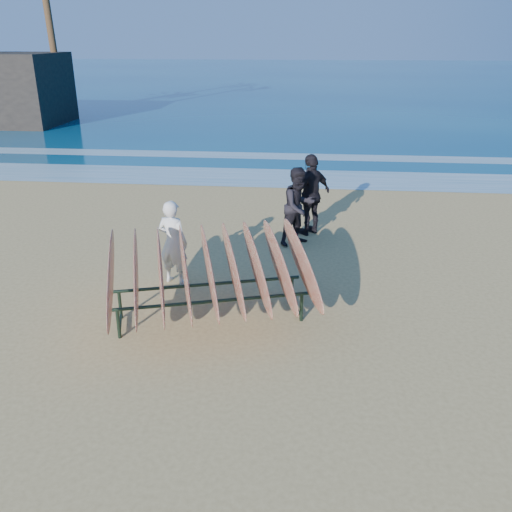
% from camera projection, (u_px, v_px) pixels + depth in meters
% --- Properties ---
extents(ground, '(120.00, 120.00, 0.00)m').
position_uv_depth(ground, '(251.00, 328.00, 8.83)').
color(ground, tan).
rests_on(ground, ground).
extents(ocean, '(160.00, 160.00, 0.00)m').
position_uv_depth(ocean, '(305.00, 78.00, 59.46)').
color(ocean, navy).
rests_on(ocean, ground).
extents(foam_near, '(160.00, 160.00, 0.00)m').
position_uv_depth(foam_near, '(283.00, 178.00, 18.03)').
color(foam_near, white).
rests_on(foam_near, ground).
extents(foam_far, '(160.00, 160.00, 0.00)m').
position_uv_depth(foam_far, '(288.00, 156.00, 21.25)').
color(foam_far, white).
rests_on(foam_far, ground).
extents(surfboard_rack, '(3.81, 3.50, 1.50)m').
position_uv_depth(surfboard_rack, '(209.00, 270.00, 8.76)').
color(surfboard_rack, black).
rests_on(surfboard_rack, ground).
extents(person_white, '(0.69, 0.55, 1.64)m').
position_uv_depth(person_white, '(173.00, 242.00, 10.17)').
color(person_white, silver).
rests_on(person_white, ground).
extents(person_dark_a, '(1.09, 1.07, 1.77)m').
position_uv_depth(person_dark_a, '(299.00, 206.00, 12.08)').
color(person_dark_a, black).
rests_on(person_dark_a, ground).
extents(person_dark_b, '(1.14, 1.11, 1.92)m').
position_uv_depth(person_dark_b, '(311.00, 195.00, 12.68)').
color(person_dark_b, black).
rests_on(person_dark_b, ground).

